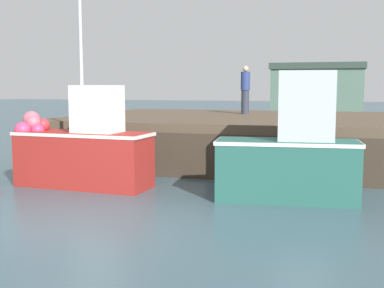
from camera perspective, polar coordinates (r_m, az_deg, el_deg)
The scene contains 6 objects.
ground at distance 9.63m, azimuth -13.71°, elevation -8.91°, with size 120.00×160.00×0.10m.
pier at distance 16.57m, azimuth 10.15°, elevation 2.23°, with size 14.13×8.39×1.49m.
fishing_boat_near_right at distance 12.63m, azimuth -12.47°, elevation -0.56°, with size 3.67×1.37×5.20m.
fishing_boat_mid at distance 11.02m, azimuth 11.34°, elevation -1.19°, with size 3.20×1.45×2.83m.
dockworker at distance 18.54m, azimuth 6.16°, elevation 6.23°, with size 0.34×0.34×1.77m.
warehouse at distance 43.45m, azimuth 14.28°, elevation 6.03°, with size 7.43×7.00×4.40m.
Camera 1 is at (4.71, -8.00, 2.49)m, focal length 46.30 mm.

